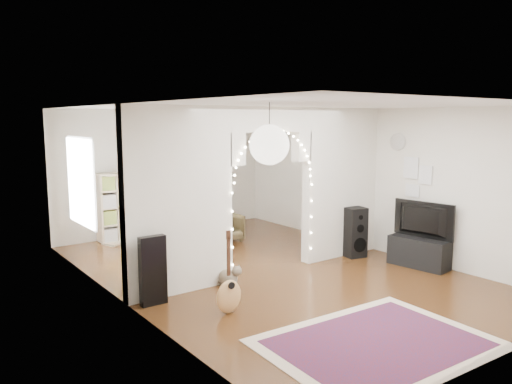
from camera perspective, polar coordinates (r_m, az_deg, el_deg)
floor at (r=8.41m, az=1.51°, el=-9.00°), size 7.50×7.50×0.00m
ceiling at (r=8.03m, az=1.59°, el=9.73°), size 5.00×7.50×0.02m
wall_back at (r=11.27m, az=-10.35°, el=2.32°), size 5.00×0.02×2.70m
wall_front at (r=5.71m, az=25.63°, el=-4.17°), size 5.00×0.02×2.70m
wall_left at (r=6.86m, az=-15.07°, el=-1.64°), size 0.02×7.50×2.70m
wall_right at (r=9.84m, az=13.06°, el=1.38°), size 0.02×7.50×2.70m
divider_wall at (r=8.10m, az=1.55°, el=0.67°), size 5.00×0.20×2.70m
fairy_lights at (r=7.98m, az=2.13°, el=1.46°), size 1.64×0.04×1.60m
window at (r=8.54m, az=-19.42°, el=1.10°), size 0.04×1.20×1.40m
wall_clock at (r=9.39m, az=15.93°, el=5.55°), size 0.03×0.31×0.31m
picture_frames at (r=9.20m, az=17.76°, el=1.67°), size 0.02×0.50×0.70m
paper_lantern at (r=4.97m, az=1.53°, el=5.40°), size 0.40×0.40×0.40m
ceiling_fan at (r=9.67m, az=-5.85°, el=7.67°), size 1.10×1.10×0.30m
area_rug at (r=6.01m, az=13.76°, el=-16.44°), size 2.61×2.02×0.02m
guitar_case at (r=6.96m, az=-11.70°, el=-8.79°), size 0.37×0.13×0.95m
acoustic_guitar at (r=6.55m, az=-3.13°, el=-10.36°), size 0.38×0.14×0.93m
tabby_cat at (r=7.61m, az=-3.08°, el=-9.70°), size 0.37×0.54×0.37m
floor_speaker at (r=9.31m, az=11.27°, el=-4.55°), size 0.41×0.38×0.91m
media_console at (r=9.01m, az=18.12°, el=-6.58°), size 0.52×1.04×0.50m
tv at (r=8.88m, az=18.28°, el=-3.09°), size 0.27×1.08×0.62m
bookcase at (r=10.75m, az=-14.07°, el=-1.47°), size 1.43×0.87×1.44m
dining_table at (r=9.39m, az=-7.93°, el=-2.94°), size 1.25×0.88×0.76m
flower_vase at (r=9.36m, az=-7.95°, el=-1.93°), size 0.20×0.20×0.19m
dining_chair_left at (r=10.49m, az=-8.21°, el=-3.99°), size 0.66×0.67×0.56m
dining_chair_right at (r=10.37m, az=-3.44°, el=-4.06°), size 0.67×0.68×0.56m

